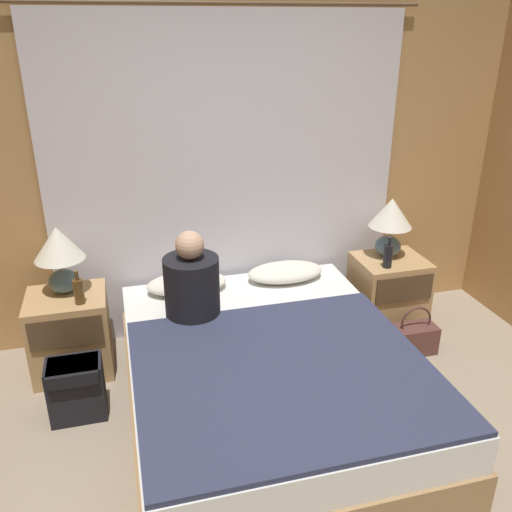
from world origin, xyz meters
TOP-DOWN VIEW (x-y plane):
  - wall_back at (0.00, 2.02)m, footprint 4.38×0.06m
  - curtain_panel at (0.00, 1.96)m, footprint 2.73×0.02m
  - bed at (0.00, 0.87)m, footprint 1.66×2.07m
  - nightstand_left at (-1.18, 1.61)m, footprint 0.51×0.46m
  - nightstand_right at (1.18, 1.61)m, footprint 0.51×0.46m
  - lamp_left at (-1.18, 1.69)m, footprint 0.32×0.32m
  - lamp_right at (1.18, 1.69)m, footprint 0.32×0.32m
  - pillow_left at (-0.37, 1.71)m, footprint 0.57×0.31m
  - pillow_right at (0.37, 1.71)m, footprint 0.57×0.31m
  - blanket_on_bed at (0.00, 0.59)m, footprint 1.60×1.44m
  - person_left_in_bed at (-0.38, 1.34)m, footprint 0.35×0.35m
  - beer_bottle_on_left_stand at (-1.07, 1.50)m, footprint 0.06×0.06m
  - beer_bottle_on_right_stand at (1.08, 1.50)m, footprint 0.07×0.07m
  - backpack_on_floor at (-1.13, 1.10)m, footprint 0.32×0.24m
  - handbag_on_floor at (1.18, 1.20)m, footprint 0.31×0.17m

SIDE VIEW (x-z plane):
  - handbag_on_floor at x=1.18m, z-range -0.07..0.30m
  - backpack_on_floor at x=-1.13m, z-range 0.02..0.40m
  - bed at x=0.00m, z-range 0.00..0.45m
  - nightstand_left at x=-1.18m, z-range 0.00..0.56m
  - nightstand_right at x=1.18m, z-range 0.00..0.56m
  - blanket_on_bed at x=0.00m, z-range 0.45..0.48m
  - pillow_left at x=-0.37m, z-range 0.45..0.57m
  - pillow_right at x=0.37m, z-range 0.45..0.57m
  - beer_bottle_on_left_stand at x=-1.07m, z-range 0.54..0.76m
  - beer_bottle_on_right_stand at x=1.08m, z-range 0.54..0.77m
  - person_left_in_bed at x=-0.38m, z-range 0.39..0.98m
  - lamp_left at x=-1.18m, z-range 0.62..1.08m
  - lamp_right at x=1.18m, z-range 0.62..1.08m
  - curtain_panel at x=0.00m, z-range 0.00..2.33m
  - wall_back at x=0.00m, z-range 0.00..2.50m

